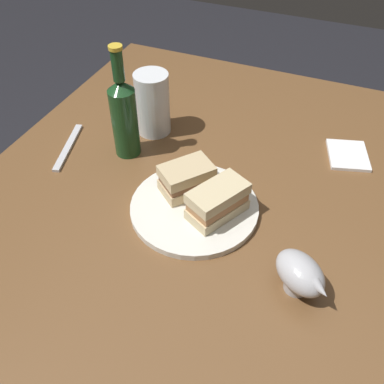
# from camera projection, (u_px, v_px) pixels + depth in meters

# --- Properties ---
(ground_plane) EXTENTS (6.00, 6.00, 0.00)m
(ground_plane) POSITION_uv_depth(u_px,v_px,m) (191.00, 355.00, 1.45)
(ground_plane) COLOR black
(dining_table) EXTENTS (1.22, 0.95, 0.75)m
(dining_table) POSITION_uv_depth(u_px,v_px,m) (190.00, 293.00, 1.19)
(dining_table) COLOR brown
(dining_table) RESTS_ON ground
(plate) EXTENTS (0.27, 0.27, 0.01)m
(plate) POSITION_uv_depth(u_px,v_px,m) (194.00, 207.00, 0.89)
(plate) COLOR silver
(plate) RESTS_ON dining_table
(sandwich_half_left) EXTENTS (0.14, 0.11, 0.07)m
(sandwich_half_left) POSITION_uv_depth(u_px,v_px,m) (218.00, 201.00, 0.85)
(sandwich_half_left) COLOR beige
(sandwich_half_left) RESTS_ON plate
(sandwich_half_right) EXTENTS (0.13, 0.12, 0.06)m
(sandwich_half_right) POSITION_uv_depth(u_px,v_px,m) (187.00, 178.00, 0.90)
(sandwich_half_right) COLOR #CCB284
(sandwich_half_right) RESTS_ON plate
(potato_wedge_front) EXTENTS (0.05, 0.03, 0.02)m
(potato_wedge_front) POSITION_uv_depth(u_px,v_px,m) (237.00, 194.00, 0.89)
(potato_wedge_front) COLOR #B77F33
(potato_wedge_front) RESTS_ON plate
(potato_wedge_middle) EXTENTS (0.04, 0.04, 0.02)m
(potato_wedge_middle) POSITION_uv_depth(u_px,v_px,m) (196.00, 183.00, 0.92)
(potato_wedge_middle) COLOR gold
(potato_wedge_middle) RESTS_ON plate
(potato_wedge_back) EXTENTS (0.03, 0.05, 0.02)m
(potato_wedge_back) POSITION_uv_depth(u_px,v_px,m) (229.00, 196.00, 0.89)
(potato_wedge_back) COLOR #AD702D
(potato_wedge_back) RESTS_ON plate
(potato_wedge_left_edge) EXTENTS (0.04, 0.05, 0.02)m
(potato_wedge_left_edge) POSITION_uv_depth(u_px,v_px,m) (201.00, 191.00, 0.90)
(potato_wedge_left_edge) COLOR #AD702D
(potato_wedge_left_edge) RESTS_ON plate
(potato_wedge_right_edge) EXTENTS (0.05, 0.03, 0.02)m
(potato_wedge_right_edge) POSITION_uv_depth(u_px,v_px,m) (201.00, 186.00, 0.91)
(potato_wedge_right_edge) COLOR #B77F33
(potato_wedge_right_edge) RESTS_ON plate
(pint_glass) EXTENTS (0.08, 0.08, 0.16)m
(pint_glass) POSITION_uv_depth(u_px,v_px,m) (153.00, 106.00, 1.05)
(pint_glass) COLOR white
(pint_glass) RESTS_ON dining_table
(gravy_boat) EXTENTS (0.11, 0.12, 0.07)m
(gravy_boat) POSITION_uv_depth(u_px,v_px,m) (300.00, 274.00, 0.73)
(gravy_boat) COLOR #B7B7BC
(gravy_boat) RESTS_ON dining_table
(cider_bottle) EXTENTS (0.06, 0.06, 0.27)m
(cider_bottle) POSITION_uv_depth(u_px,v_px,m) (124.00, 115.00, 0.96)
(cider_bottle) COLOR #19421E
(cider_bottle) RESTS_ON dining_table
(napkin) EXTENTS (0.13, 0.12, 0.01)m
(napkin) POSITION_uv_depth(u_px,v_px,m) (348.00, 155.00, 1.02)
(napkin) COLOR white
(napkin) RESTS_ON dining_table
(fork) EXTENTS (0.18, 0.07, 0.01)m
(fork) POSITION_uv_depth(u_px,v_px,m) (68.00, 147.00, 1.04)
(fork) COLOR silver
(fork) RESTS_ON dining_table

